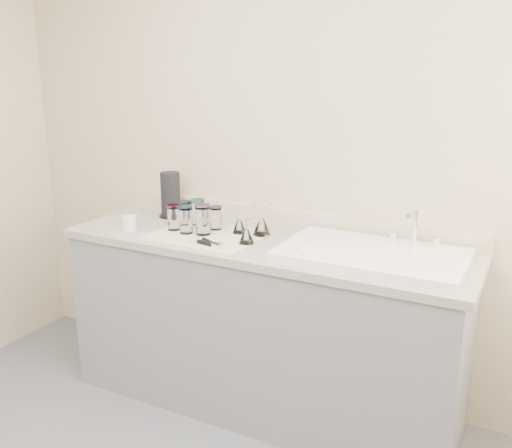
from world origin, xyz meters
The scene contains 16 objects.
room_envelope centered at (0.00, 0.00, 1.56)m, with size 3.54×3.50×2.52m.
counter_unit centered at (0.00, 1.20, 0.45)m, with size 2.06×0.62×0.90m.
sink_unit centered at (0.55, 1.20, 0.92)m, with size 0.82×0.50×0.22m.
dish_towel centered at (-0.29, 1.14, 0.90)m, with size 0.55×0.42×0.01m, color silver.
tumbler_teal centered at (-0.50, 1.27, 0.97)m, with size 0.06×0.06×0.13m.
tumbler_cyan centered at (-0.44, 1.29, 0.98)m, with size 0.07×0.07×0.14m.
tumbler_purple centered at (-0.30, 1.25, 0.97)m, with size 0.06×0.06×0.12m.
tumbler_magenta centered at (-0.49, 1.14, 0.98)m, with size 0.07×0.07×0.13m.
tumbler_blue centered at (-0.40, 1.12, 0.98)m, with size 0.07×0.07×0.14m.
tumbler_lavender centered at (-0.31, 1.14, 0.99)m, with size 0.08×0.08×0.16m.
goblet_back_left centered at (-0.16, 1.25, 0.95)m, with size 0.07×0.07×0.13m.
goblet_back_right centered at (-0.05, 1.28, 0.96)m, with size 0.09×0.09×0.16m.
goblet_front_right centered at (-0.05, 1.12, 0.95)m, with size 0.07×0.07×0.13m.
can_opener centered at (-0.17, 1.00, 0.92)m, with size 0.16×0.10×0.02m.
white_mug centered at (-0.71, 1.05, 0.94)m, with size 0.12×0.10×0.08m.
paper_towel_roll centered at (-0.68, 1.38, 1.03)m, with size 0.14×0.14×0.26m.
Camera 1 is at (1.21, -1.19, 1.74)m, focal length 40.00 mm.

